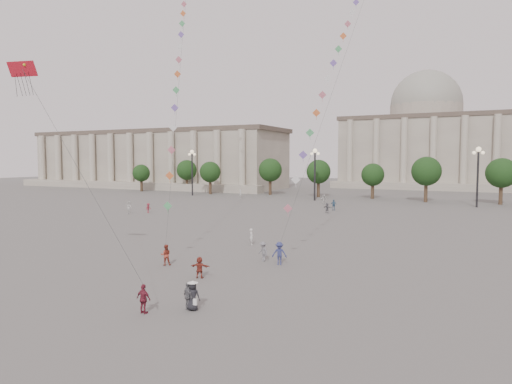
% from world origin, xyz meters
% --- Properties ---
extents(ground, '(360.00, 360.00, 0.00)m').
position_xyz_m(ground, '(0.00, 0.00, 0.00)').
color(ground, '#52504D').
rests_on(ground, ground).
extents(hall_west, '(84.00, 26.22, 17.20)m').
position_xyz_m(hall_west, '(-75.00, 93.89, 8.43)').
color(hall_west, gray).
rests_on(hall_west, ground).
extents(hall_central, '(48.30, 34.30, 35.50)m').
position_xyz_m(hall_central, '(0.00, 129.22, 14.23)').
color(hall_central, gray).
rests_on(hall_central, ground).
extents(tree_row, '(137.12, 5.12, 8.00)m').
position_xyz_m(tree_row, '(0.00, 78.00, 5.39)').
color(tree_row, '#3A2D1D').
rests_on(tree_row, ground).
extents(lamp_post_far_west, '(2.00, 0.90, 10.65)m').
position_xyz_m(lamp_post_far_west, '(-45.00, 70.00, 7.35)').
color(lamp_post_far_west, '#262628').
rests_on(lamp_post_far_west, ground).
extents(lamp_post_mid_west, '(2.00, 0.90, 10.65)m').
position_xyz_m(lamp_post_mid_west, '(-15.00, 70.00, 7.35)').
color(lamp_post_mid_west, '#262628').
rests_on(lamp_post_mid_west, ground).
extents(lamp_post_mid_east, '(2.00, 0.90, 10.65)m').
position_xyz_m(lamp_post_mid_east, '(15.00, 70.00, 7.35)').
color(lamp_post_mid_east, '#262628').
rests_on(lamp_post_mid_east, ground).
extents(person_crowd_0, '(1.10, 0.54, 1.80)m').
position_xyz_m(person_crowd_0, '(-6.31, 54.11, 0.90)').
color(person_crowd_0, '#385C7E').
rests_on(person_crowd_0, ground).
extents(person_crowd_1, '(1.15, 1.07, 1.89)m').
position_xyz_m(person_crowd_1, '(-33.73, 35.84, 0.95)').
color(person_crowd_1, silver).
rests_on(person_crowd_1, ground).
extents(person_crowd_2, '(0.79, 1.10, 1.53)m').
position_xyz_m(person_crowd_2, '(-31.62, 37.81, 0.77)').
color(person_crowd_2, maroon).
rests_on(person_crowd_2, ground).
extents(person_crowd_4, '(1.39, 1.68, 1.81)m').
position_xyz_m(person_crowd_4, '(-11.09, 63.85, 0.90)').
color(person_crowd_4, silver).
rests_on(person_crowd_4, ground).
extents(person_crowd_6, '(1.22, 1.03, 1.64)m').
position_xyz_m(person_crowd_6, '(-0.75, 14.78, 0.82)').
color(person_crowd_6, slate).
rests_on(person_crowd_6, ground).
extents(person_crowd_10, '(0.68, 0.81, 1.90)m').
position_xyz_m(person_crowd_10, '(-31.15, 68.00, 0.95)').
color(person_crowd_10, silver).
rests_on(person_crowd_10, ground).
extents(person_crowd_12, '(1.61, 0.90, 1.65)m').
position_xyz_m(person_crowd_12, '(-6.12, 49.90, 0.82)').
color(person_crowd_12, slate).
rests_on(person_crowd_12, ground).
extents(person_crowd_13, '(0.67, 0.70, 1.62)m').
position_xyz_m(person_crowd_13, '(-4.87, 20.86, 0.81)').
color(person_crowd_13, silver).
rests_on(person_crowd_13, ground).
extents(tourist_0, '(0.98, 0.47, 1.64)m').
position_xyz_m(tourist_0, '(-1.15, 0.22, 0.82)').
color(tourist_0, maroon).
rests_on(tourist_0, ground).
extents(tourist_2, '(1.49, 0.78, 1.53)m').
position_xyz_m(tourist_2, '(-2.53, 7.91, 0.77)').
color(tourist_2, maroon).
rests_on(tourist_2, ground).
extents(tourist_3, '(0.99, 0.79, 1.57)m').
position_xyz_m(tourist_3, '(0.69, 1.80, 0.79)').
color(tourist_3, slate).
rests_on(tourist_3, ground).
extents(kite_flyer_0, '(1.03, 1.00, 1.67)m').
position_xyz_m(kite_flyer_0, '(-7.12, 10.04, 0.84)').
color(kite_flyer_0, '#9E3B2B').
rests_on(kite_flyer_0, ground).
extents(kite_flyer_1, '(1.34, 1.00, 1.84)m').
position_xyz_m(kite_flyer_1, '(0.96, 14.19, 0.92)').
color(kite_flyer_1, navy).
rests_on(kite_flyer_1, ground).
extents(hat_person, '(0.90, 0.68, 1.69)m').
position_xyz_m(hat_person, '(0.97, 1.87, 0.87)').
color(hat_person, black).
rests_on(hat_person, ground).
extents(dragon_kite, '(7.82, 2.10, 19.12)m').
position_xyz_m(dragon_kite, '(-14.35, 3.39, 14.10)').
color(dragon_kite, red).
rests_on(dragon_kite, ground).
extents(kite_train_west, '(21.65, 34.97, 60.01)m').
position_xyz_m(kite_train_west, '(-18.52, 28.99, 25.16)').
color(kite_train_west, '#3F3F3F').
rests_on(kite_train_west, ground).
extents(kite_train_mid, '(1.66, 42.12, 63.36)m').
position_xyz_m(kite_train_mid, '(1.45, 36.74, 27.05)').
color(kite_train_mid, '#3F3F3F').
rests_on(kite_train_mid, ground).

